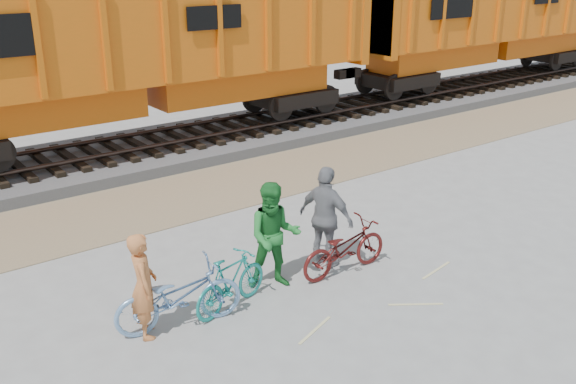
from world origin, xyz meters
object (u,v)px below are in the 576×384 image
object	(u,v)px
hopper_car_center	(140,48)
bicycle_maroon	(344,248)
bicycle_blue	(179,296)
person_woman	(326,218)
bicycle_teal	(231,282)
person_solo	(143,285)
hopper_car_right	(489,17)
person_man	(274,236)

from	to	relation	value
hopper_car_center	bicycle_maroon	bearing A→B (deg)	-92.00
bicycle_blue	person_woman	bearing A→B (deg)	-74.48
hopper_car_center	bicycle_maroon	size ratio (longest dim) A/B	7.68
hopper_car_center	bicycle_maroon	world-z (taller)	hopper_car_center
bicycle_teal	person_woman	size ratio (longest dim) A/B	0.83
bicycle_maroon	person_solo	size ratio (longest dim) A/B	1.10
hopper_car_center	bicycle_teal	size ratio (longest dim) A/B	8.91
hopper_car_right	bicycle_maroon	xyz separation A→B (m)	(-15.30, -8.64, -2.53)
person_woman	hopper_car_right	bearing A→B (deg)	-77.36
person_man	person_woman	size ratio (longest dim) A/B	0.98
bicycle_blue	person_solo	bearing A→B (deg)	90.15
bicycle_blue	person_woman	world-z (taller)	person_woman
bicycle_blue	bicycle_teal	world-z (taller)	bicycle_blue
hopper_car_right	bicycle_teal	bearing A→B (deg)	-154.24
hopper_car_center	person_woman	distance (m)	8.50
person_solo	bicycle_blue	bearing A→B (deg)	-82.97
bicycle_maroon	person_man	world-z (taller)	person_man
bicycle_maroon	person_woman	world-z (taller)	person_woman
person_solo	person_man	size ratio (longest dim) A/B	0.88
bicycle_blue	person_solo	distance (m)	0.60
bicycle_teal	bicycle_maroon	size ratio (longest dim) A/B	0.86
hopper_car_center	bicycle_blue	xyz separation A→B (m)	(-3.49, -8.46, -2.49)
hopper_car_right	bicycle_teal	xyz separation A→B (m)	(-17.58, -8.48, -2.53)
bicycle_teal	person_solo	xyz separation A→B (m)	(-1.42, 0.13, 0.35)
bicycle_blue	bicycle_teal	xyz separation A→B (m)	(0.92, -0.03, -0.05)
person_solo	bicycle_teal	bearing A→B (deg)	-76.83
person_man	bicycle_blue	bearing A→B (deg)	-144.35
hopper_car_center	bicycle_maroon	xyz separation A→B (m)	(-0.30, -8.64, -2.53)
bicycle_maroon	person_man	xyz separation A→B (m)	(-1.28, 0.35, 0.46)
hopper_car_center	person_solo	size ratio (longest dim) A/B	8.47
hopper_car_right	person_man	world-z (taller)	hopper_car_right
bicycle_teal	person_woman	world-z (taller)	person_woman
hopper_car_right	bicycle_maroon	distance (m)	17.75
bicycle_maroon	person_solo	bearing A→B (deg)	87.00
bicycle_teal	bicycle_maroon	bearing A→B (deg)	-108.76
bicycle_maroon	person_man	bearing A→B (deg)	75.91
bicycle_teal	person_man	distance (m)	1.12
hopper_car_center	person_man	size ratio (longest dim) A/B	7.48
person_solo	hopper_car_right	bearing A→B (deg)	-47.91
bicycle_maroon	person_woman	bearing A→B (deg)	15.38
hopper_car_right	person_woman	world-z (taller)	hopper_car_right
person_woman	hopper_car_center	bearing A→B (deg)	-18.29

